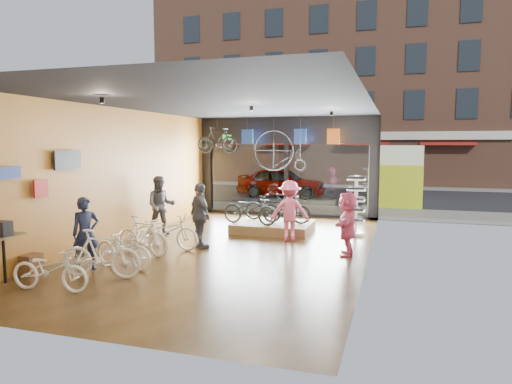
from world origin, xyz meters
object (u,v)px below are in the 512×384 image
at_px(box_truck, 396,175).
at_px(floor_bike_1, 101,254).
at_px(display_bike_mid, 286,209).
at_px(hung_bike, 217,140).
at_px(floor_bike_3, 143,236).
at_px(floor_bike_4, 166,231).
at_px(sunglasses_rack, 356,206).
at_px(street_car, 282,182).
at_px(display_platform, 273,227).
at_px(customer_0, 86,234).
at_px(customer_1, 161,205).
at_px(floor_bike_0, 50,269).
at_px(customer_3, 290,211).
at_px(display_bike_left, 250,209).
at_px(floor_bike_2, 123,249).
at_px(customer_2, 200,216).
at_px(customer_5, 347,224).
at_px(display_bike_right, 271,206).
at_px(penny_farthing, 282,152).

xyz_separation_m(box_truck, floor_bike_1, (-5.73, -14.38, -0.84)).
bearing_deg(display_bike_mid, hung_bike, 60.22).
xyz_separation_m(floor_bike_3, floor_bike_4, (0.25, 0.75, -0.01)).
bearing_deg(sunglasses_rack, street_car, 128.53).
distance_m(display_platform, customer_0, 6.18).
bearing_deg(customer_0, customer_1, 45.76).
relative_size(street_car, hung_bike, 2.91).
relative_size(floor_bike_0, customer_0, 0.98).
xyz_separation_m(street_car, customer_3, (2.90, -10.63, 0.08)).
xyz_separation_m(display_platform, hung_bike, (-2.56, 1.64, 2.78)).
distance_m(display_bike_left, hung_bike, 3.63).
bearing_deg(floor_bike_2, customer_2, -6.46).
height_order(floor_bike_2, sunglasses_rack, sunglasses_rack).
xyz_separation_m(floor_bike_4, customer_1, (-1.10, 1.72, 0.42)).
bearing_deg(display_bike_left, floor_bike_4, 159.82).
height_order(box_truck, display_bike_mid, box_truck).
height_order(display_bike_mid, sunglasses_rack, sunglasses_rack).
bearing_deg(display_bike_left, customer_2, 172.69).
bearing_deg(sunglasses_rack, customer_2, -129.97).
distance_m(display_platform, hung_bike, 4.11).
height_order(box_truck, customer_3, box_truck).
xyz_separation_m(floor_bike_4, sunglasses_rack, (4.62, 3.37, 0.43)).
distance_m(display_bike_mid, hung_bike, 4.06).
bearing_deg(customer_5, floor_bike_2, -61.60).
xyz_separation_m(display_bike_mid, display_bike_right, (-0.63, 0.53, -0.00)).
xyz_separation_m(box_truck, floor_bike_4, (-5.72, -11.62, -0.87)).
relative_size(box_truck, floor_bike_4, 3.74).
xyz_separation_m(penny_farthing, hung_bike, (-2.29, -0.48, 0.43)).
relative_size(floor_bike_4, customer_3, 1.06).
xyz_separation_m(display_platform, customer_2, (-1.26, -2.80, 0.73)).
xyz_separation_m(floor_bike_0, display_platform, (2.50, 6.93, -0.27)).
relative_size(floor_bike_2, customer_3, 0.97).
distance_m(street_car, display_bike_right, 9.17).
relative_size(box_truck, floor_bike_2, 4.10).
xyz_separation_m(customer_3, sunglasses_rack, (1.74, 1.38, 0.05)).
bearing_deg(box_truck, display_platform, -113.38).
xyz_separation_m(display_platform, customer_3, (0.81, -1.19, 0.72)).
xyz_separation_m(floor_bike_0, customer_5, (5.07, 4.51, 0.38)).
bearing_deg(floor_bike_2, floor_bike_3, 23.88).
bearing_deg(customer_5, display_platform, -134.95).
bearing_deg(customer_0, customer_5, -19.85).
bearing_deg(floor_bike_1, display_bike_right, -26.15).
bearing_deg(customer_3, street_car, -85.31).
relative_size(display_bike_right, customer_0, 1.07).
bearing_deg(floor_bike_0, box_truck, -26.92).
relative_size(display_bike_left, display_bike_right, 1.04).
distance_m(box_truck, display_bike_left, 9.95).
distance_m(display_bike_mid, customer_2, 3.22).
height_order(customer_0, hung_bike, hung_bike).
bearing_deg(display_platform, floor_bike_0, -109.85).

